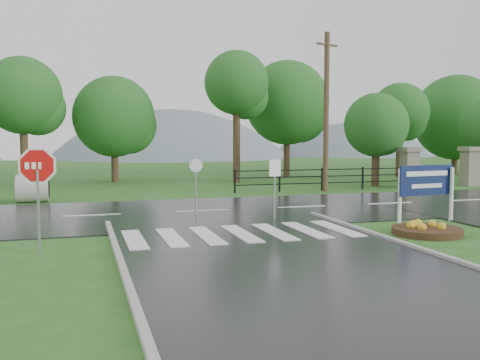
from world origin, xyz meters
name	(u,v)px	position (x,y,z in m)	size (l,w,h in m)	color
ground	(316,280)	(0.00, 0.00, 0.00)	(120.00, 120.00, 0.00)	#285C1E
main_road	(202,212)	(0.00, 10.00, 0.00)	(90.00, 8.00, 0.04)	black
crosswalk	(241,233)	(0.00, 5.00, 0.06)	(6.50, 2.80, 0.02)	silver
pillar_west	(409,167)	(13.00, 16.00, 1.18)	(1.00, 1.00, 2.24)	gray
pillar_east	(470,165)	(17.00, 16.00, 1.18)	(1.00, 1.00, 2.24)	gray
fence_west	(322,177)	(7.75, 16.00, 0.72)	(9.58, 0.08, 1.20)	black
hills	(141,268)	(3.49, 65.00, -15.54)	(102.00, 48.00, 48.00)	slate
treeline	(169,182)	(1.00, 24.00, 0.00)	(83.20, 5.20, 10.00)	#1B591D
stop_sign	(37,175)	(-5.33, 4.19, 1.89)	(1.21, 0.11, 2.72)	#939399
estate_billboard	(426,183)	(6.46, 5.47, 1.29)	(2.14, 0.30, 1.88)	silver
flower_bed	(427,230)	(5.14, 3.58, 0.15)	(1.98, 1.98, 0.40)	#332111
reg_sign_small	(275,177)	(1.89, 7.35, 1.45)	(0.44, 0.13, 2.04)	#939399
reg_sign_round	(196,179)	(-0.44, 9.08, 1.30)	(0.47, 0.10, 2.03)	#939399
utility_pole_east	(326,111)	(7.70, 15.50, 4.09)	(1.38, 0.56, 8.05)	#473523
entrance_tree_left	(376,125)	(11.79, 17.50, 3.46)	(3.62, 3.62, 5.29)	#3D2B1C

